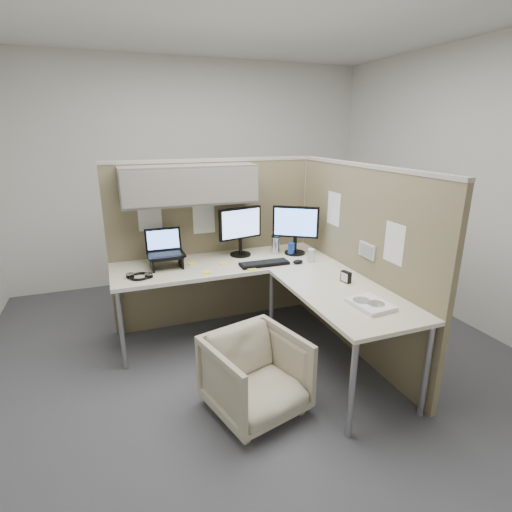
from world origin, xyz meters
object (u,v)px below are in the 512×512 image
object	(u,v)px
desk	(264,278)
office_chair	(256,372)
monitor_left	(240,227)
keyboard	(264,264)

from	to	relation	value
desk	office_chair	world-z (taller)	desk
monitor_left	keyboard	bearing A→B (deg)	-84.96
office_chair	keyboard	world-z (taller)	keyboard
desk	monitor_left	xyz separation A→B (m)	(-0.02, 0.55, 0.32)
monitor_left	keyboard	xyz separation A→B (m)	(0.11, -0.35, -0.26)
office_chair	keyboard	distance (m)	1.11
desk	keyboard	size ratio (longest dim) A/B	4.52
office_chair	keyboard	xyz separation A→B (m)	(0.43, 0.93, 0.43)
office_chair	keyboard	bearing A→B (deg)	50.15
monitor_left	office_chair	bearing A→B (deg)	-116.54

